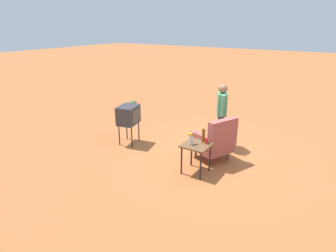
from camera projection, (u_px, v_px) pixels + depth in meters
The scene contains 9 objects.
ground_plane at pixel (213, 154), 6.98m from camera, with size 60.00×60.00×0.00m, color #AD6033.
armchair at pixel (215, 140), 6.50m from camera, with size 1.01×1.02×1.06m.
side_table at pixel (196, 149), 5.94m from camera, with size 0.56×0.56×0.65m.
tv_on_stand at pixel (128, 115), 7.36m from camera, with size 0.69×0.57×1.03m.
person_standing at pixel (221, 112), 7.09m from camera, with size 0.52×0.36×1.64m.
bottle_tall_amber at pixel (203, 135), 5.98m from camera, with size 0.07×0.07×0.30m, color brown.
soda_can_red at pixel (207, 141), 5.93m from camera, with size 0.07×0.07×0.12m, color red.
flower_vase at pixel (191, 138), 5.87m from camera, with size 0.14×0.10×0.27m.
shrub_lone at pixel (133, 103), 10.98m from camera, with size 0.31×0.31×0.24m, color olive.
Camera 1 is at (5.94, 2.45, 3.04)m, focal length 30.22 mm.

